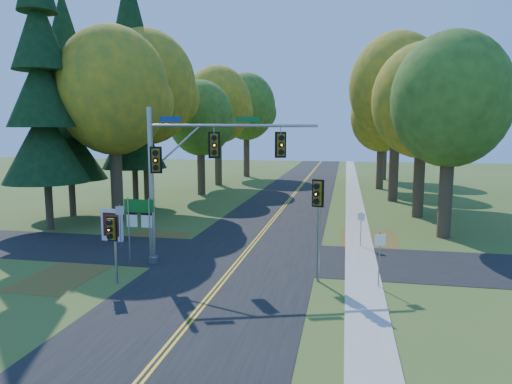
% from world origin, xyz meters
% --- Properties ---
extents(ground, '(160.00, 160.00, 0.00)m').
position_xyz_m(ground, '(0.00, 0.00, 0.00)').
color(ground, '#38571F').
rests_on(ground, ground).
extents(road_main, '(8.00, 160.00, 0.02)m').
position_xyz_m(road_main, '(0.00, 0.00, 0.01)').
color(road_main, black).
rests_on(road_main, ground).
extents(road_cross, '(60.00, 6.00, 0.02)m').
position_xyz_m(road_cross, '(0.00, 2.00, 0.01)').
color(road_cross, black).
rests_on(road_cross, ground).
extents(centerline_left, '(0.10, 160.00, 0.01)m').
position_xyz_m(centerline_left, '(-0.10, 0.00, 0.03)').
color(centerline_left, gold).
rests_on(centerline_left, road_main).
extents(centerline_right, '(0.10, 160.00, 0.01)m').
position_xyz_m(centerline_right, '(0.10, 0.00, 0.03)').
color(centerline_right, gold).
rests_on(centerline_right, road_main).
extents(sidewalk_east, '(1.60, 160.00, 0.06)m').
position_xyz_m(sidewalk_east, '(6.20, 0.00, 0.03)').
color(sidewalk_east, '#9E998E').
rests_on(sidewalk_east, ground).
extents(leaf_patch_w_near, '(4.00, 6.00, 0.00)m').
position_xyz_m(leaf_patch_w_near, '(-6.50, 4.00, 0.01)').
color(leaf_patch_w_near, brown).
rests_on(leaf_patch_w_near, ground).
extents(leaf_patch_e, '(3.50, 8.00, 0.00)m').
position_xyz_m(leaf_patch_e, '(6.80, 6.00, 0.01)').
color(leaf_patch_e, brown).
rests_on(leaf_patch_e, ground).
extents(leaf_patch_w_far, '(3.00, 5.00, 0.00)m').
position_xyz_m(leaf_patch_w_far, '(-7.50, -3.00, 0.01)').
color(leaf_patch_w_far, brown).
rests_on(leaf_patch_w_far, ground).
extents(tree_w_a, '(8.00, 8.00, 14.15)m').
position_xyz_m(tree_w_a, '(-11.13, 9.38, 9.49)').
color(tree_w_a, '#38281C').
rests_on(tree_w_a, ground).
extents(tree_e_a, '(7.20, 7.20, 12.73)m').
position_xyz_m(tree_e_a, '(11.57, 8.77, 8.53)').
color(tree_e_a, '#38281C').
rests_on(tree_e_a, ground).
extents(tree_w_b, '(8.60, 8.60, 15.38)m').
position_xyz_m(tree_w_b, '(-11.72, 16.29, 10.37)').
color(tree_w_b, '#38281C').
rests_on(tree_w_b, ground).
extents(tree_e_b, '(7.60, 7.60, 13.33)m').
position_xyz_m(tree_e_b, '(10.97, 15.58, 8.90)').
color(tree_e_b, '#38281C').
rests_on(tree_e_b, ground).
extents(tree_w_c, '(6.80, 6.80, 11.91)m').
position_xyz_m(tree_w_c, '(-9.54, 24.47, 7.94)').
color(tree_w_c, '#38281C').
rests_on(tree_w_c, ground).
extents(tree_e_c, '(8.80, 8.80, 15.79)m').
position_xyz_m(tree_e_c, '(9.88, 23.69, 10.66)').
color(tree_e_c, '#38281C').
rests_on(tree_e_c, ground).
extents(tree_w_d, '(8.20, 8.20, 14.56)m').
position_xyz_m(tree_w_d, '(-10.13, 33.18, 9.78)').
color(tree_w_d, '#38281C').
rests_on(tree_w_d, ground).
extents(tree_e_d, '(7.00, 7.00, 12.32)m').
position_xyz_m(tree_e_d, '(9.26, 32.87, 8.24)').
color(tree_e_d, '#38281C').
rests_on(tree_e_d, ground).
extents(tree_w_e, '(8.40, 8.40, 14.97)m').
position_xyz_m(tree_w_e, '(-8.92, 44.09, 10.07)').
color(tree_w_e, '#38281C').
rests_on(tree_w_e, ground).
extents(tree_e_e, '(7.80, 7.80, 13.74)m').
position_xyz_m(tree_e_e, '(10.47, 43.58, 9.19)').
color(tree_e_e, '#38281C').
rests_on(tree_e_e, ground).
extents(pine_a, '(5.60, 5.60, 19.48)m').
position_xyz_m(pine_a, '(-14.50, 6.00, 9.18)').
color(pine_a, '#38281C').
rests_on(pine_a, ground).
extents(pine_b, '(5.60, 5.60, 17.31)m').
position_xyz_m(pine_b, '(-16.00, 11.00, 8.16)').
color(pine_b, '#38281C').
rests_on(pine_b, ground).
extents(pine_c, '(5.60, 5.60, 20.56)m').
position_xyz_m(pine_c, '(-13.00, 16.00, 9.69)').
color(pine_c, '#38281C').
rests_on(pine_c, ground).
extents(traffic_mast, '(8.31, 3.04, 7.86)m').
position_xyz_m(traffic_mast, '(-2.15, 0.37, 5.06)').
color(traffic_mast, gray).
rests_on(traffic_mast, ground).
extents(east_signal_pole, '(0.53, 0.62, 4.63)m').
position_xyz_m(east_signal_pole, '(4.16, -1.62, 3.51)').
color(east_signal_pole, gray).
rests_on(east_signal_pole, ground).
extents(ped_signal_pole, '(0.49, 0.56, 3.08)m').
position_xyz_m(ped_signal_pole, '(-4.51, -3.69, 2.29)').
color(ped_signal_pole, '#919299').
rests_on(ped_signal_pole, ground).
extents(route_sign_cluster, '(1.59, 0.12, 3.40)m').
position_xyz_m(route_sign_cluster, '(-4.80, -0.48, 2.39)').
color(route_sign_cluster, gray).
rests_on(route_sign_cluster, ground).
extents(info_kiosk, '(1.46, 0.38, 2.00)m').
position_xyz_m(info_kiosk, '(-8.59, 3.66, 1.00)').
color(info_kiosk, white).
rests_on(info_kiosk, ground).
extents(reg_sign_e_north, '(0.39, 0.06, 2.06)m').
position_xyz_m(reg_sign_e_north, '(6.26, 5.18, 1.41)').
color(reg_sign_e_north, gray).
rests_on(reg_sign_e_north, ground).
extents(reg_sign_e_south, '(0.45, 0.19, 2.45)m').
position_xyz_m(reg_sign_e_south, '(6.81, -1.82, 1.68)').
color(reg_sign_e_south, gray).
rests_on(reg_sign_e_south, ground).
extents(reg_sign_w, '(0.45, 0.23, 2.49)m').
position_xyz_m(reg_sign_w, '(-7.44, 2.53, 1.70)').
color(reg_sign_w, gray).
rests_on(reg_sign_w, ground).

